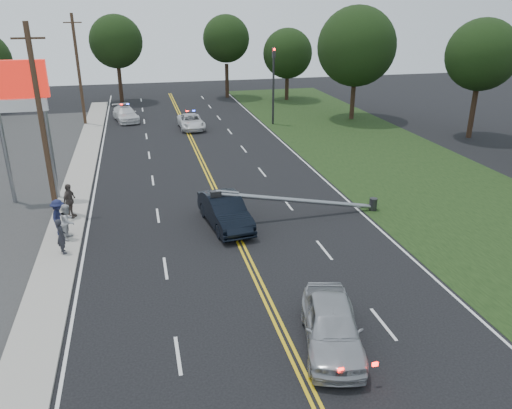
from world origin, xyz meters
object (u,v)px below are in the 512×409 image
object	(u,v)px
pylon_sign	(19,98)
crashed_sedan	(225,211)
bystander_b	(68,221)
fallen_streetlight	(307,201)
waiting_sedan	(332,326)
emergency_a	(191,122)
utility_pole_far	(79,70)
utility_pole_mid	(42,121)
bystander_c	(59,217)
traffic_signal	(273,79)
emergency_b	(125,114)
bystander_a	(61,236)
bystander_d	(69,201)

from	to	relation	value
pylon_sign	crashed_sedan	xyz separation A→B (m)	(10.18, -6.14, -5.19)
crashed_sedan	bystander_b	world-z (taller)	bystander_b
fallen_streetlight	waiting_sedan	size ratio (longest dim) A/B	2.03
waiting_sedan	pylon_sign	bearing A→B (deg)	139.76
emergency_a	utility_pole_far	bearing A→B (deg)	155.02
utility_pole_mid	waiting_sedan	bearing A→B (deg)	-54.13
utility_pole_mid	bystander_c	size ratio (longest dim) A/B	5.45
fallen_streetlight	bystander_b	world-z (taller)	fallen_streetlight
crashed_sedan	bystander_b	distance (m)	7.71
traffic_signal	utility_pole_far	world-z (taller)	utility_pole_far
utility_pole_far	bystander_c	size ratio (longest dim) A/B	5.45
crashed_sedan	bystander_c	world-z (taller)	bystander_c
emergency_b	bystander_a	distance (m)	28.48
waiting_sedan	bystander_d	size ratio (longest dim) A/B	2.45
utility_pole_mid	crashed_sedan	world-z (taller)	utility_pole_mid
bystander_b	utility_pole_mid	bearing A→B (deg)	29.32
fallen_streetlight	bystander_a	xyz separation A→B (m)	(-12.35, -1.63, 0.04)
pylon_sign	utility_pole_far	xyz separation A→B (m)	(1.30, 20.00, -0.91)
bystander_b	bystander_d	bearing A→B (deg)	17.20
pylon_sign	utility_pole_mid	xyz separation A→B (m)	(1.30, -2.00, -0.91)
utility_pole_mid	emergency_b	bearing A→B (deg)	80.57
fallen_streetlight	emergency_a	xyz separation A→B (m)	(-3.73, 22.00, -0.28)
emergency_a	bystander_d	distance (m)	21.26
emergency_b	traffic_signal	bearing A→B (deg)	-30.47
pylon_sign	waiting_sedan	bearing A→B (deg)	-54.46
waiting_sedan	bystander_a	xyz separation A→B (m)	(-9.57, 9.03, 0.18)
traffic_signal	bystander_c	bearing A→B (deg)	-128.00
traffic_signal	bystander_a	size ratio (longest dim) A/B	4.19
utility_pole_far	bystander_b	xyz separation A→B (m)	(1.16, -26.07, -4.08)
traffic_signal	emergency_b	xyz separation A→B (m)	(-13.73, 4.72, -3.51)
bystander_a	bystander_d	distance (m)	4.22
emergency_b	bystander_c	size ratio (longest dim) A/B	2.62
emergency_b	bystander_b	size ratio (longest dim) A/B	2.72
utility_pole_mid	utility_pole_far	size ratio (longest dim) A/B	1.00
bystander_a	bystander_b	xyz separation A→B (m)	(0.13, 1.56, 0.04)
crashed_sedan	emergency_a	xyz separation A→B (m)	(0.78, 22.13, -0.16)
fallen_streetlight	emergency_a	distance (m)	22.31
pylon_sign	fallen_streetlight	xyz separation A→B (m)	(14.69, -6.00, -5.08)
emergency_a	bystander_b	bearing A→B (deg)	-113.51
emergency_b	bystander_c	distance (m)	26.41
bystander_a	pylon_sign	bearing A→B (deg)	-7.30
emergency_b	bystander_d	bearing A→B (deg)	-108.10
utility_pole_mid	bystander_c	bearing A→B (deg)	-78.84
utility_pole_far	emergency_a	size ratio (longest dim) A/B	2.16
pylon_sign	bystander_a	xyz separation A→B (m)	(2.33, -7.63, -5.04)
traffic_signal	fallen_streetlight	bearing A→B (deg)	-100.59
pylon_sign	bystander_b	xyz separation A→B (m)	(2.46, -6.07, -4.99)
utility_pole_mid	utility_pole_far	distance (m)	22.00
utility_pole_far	bystander_a	xyz separation A→B (m)	(1.03, -27.63, -4.12)
waiting_sedan	emergency_b	xyz separation A→B (m)	(-6.83, 37.38, -0.09)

